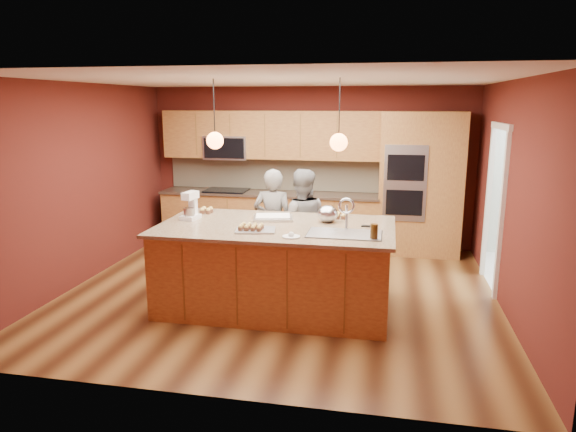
% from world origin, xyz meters
% --- Properties ---
extents(floor, '(5.50, 5.50, 0.00)m').
position_xyz_m(floor, '(0.00, 0.00, 0.00)').
color(floor, '#3E200F').
rests_on(floor, ground).
extents(ceiling, '(5.50, 5.50, 0.00)m').
position_xyz_m(ceiling, '(0.00, 0.00, 2.70)').
color(ceiling, silver).
rests_on(ceiling, ground).
extents(wall_back, '(5.50, 0.00, 5.50)m').
position_xyz_m(wall_back, '(0.00, 2.50, 1.35)').
color(wall_back, '#501914').
rests_on(wall_back, ground).
extents(wall_front, '(5.50, 0.00, 5.50)m').
position_xyz_m(wall_front, '(0.00, -2.50, 1.35)').
color(wall_front, '#501914').
rests_on(wall_front, ground).
extents(wall_left, '(0.00, 5.00, 5.00)m').
position_xyz_m(wall_left, '(-2.75, 0.00, 1.35)').
color(wall_left, '#501914').
rests_on(wall_left, ground).
extents(wall_right, '(0.00, 5.00, 5.00)m').
position_xyz_m(wall_right, '(2.75, 0.00, 1.35)').
color(wall_right, '#501914').
rests_on(wall_right, ground).
extents(cabinet_run, '(3.74, 0.64, 2.30)m').
position_xyz_m(cabinet_run, '(-0.68, 2.25, 0.98)').
color(cabinet_run, brown).
rests_on(cabinet_run, floor).
extents(oven_column, '(1.30, 0.62, 2.30)m').
position_xyz_m(oven_column, '(1.85, 2.19, 1.15)').
color(oven_column, brown).
rests_on(oven_column, floor).
extents(doorway_trim, '(0.08, 1.11, 2.20)m').
position_xyz_m(doorway_trim, '(2.73, 0.80, 1.05)').
color(doorway_trim, silver).
rests_on(doorway_trim, wall_right).
extents(pendant_left, '(0.20, 0.20, 0.80)m').
position_xyz_m(pendant_left, '(-0.67, -0.45, 2.00)').
color(pendant_left, black).
rests_on(pendant_left, ceiling).
extents(pendant_right, '(0.20, 0.20, 0.80)m').
position_xyz_m(pendant_right, '(0.78, -0.45, 2.00)').
color(pendant_right, black).
rests_on(pendant_right, ceiling).
extents(island, '(2.77, 1.55, 1.40)m').
position_xyz_m(island, '(0.07, -0.46, 0.52)').
color(island, brown).
rests_on(island, floor).
extents(person_left, '(0.57, 0.38, 1.55)m').
position_xyz_m(person_left, '(-0.21, 0.57, 0.78)').
color(person_left, black).
rests_on(person_left, floor).
extents(person_right, '(0.84, 0.71, 1.56)m').
position_xyz_m(person_right, '(0.19, 0.57, 0.78)').
color(person_right, gray).
rests_on(person_right, floor).
extents(stand_mixer, '(0.22, 0.27, 0.34)m').
position_xyz_m(stand_mixer, '(-1.05, -0.35, 1.17)').
color(stand_mixer, white).
rests_on(stand_mixer, island).
extents(sheet_cake, '(0.55, 0.45, 0.05)m').
position_xyz_m(sheet_cake, '(-0.05, -0.15, 1.04)').
color(sheet_cake, '#BABCC1').
rests_on(sheet_cake, island).
extents(cooling_rack, '(0.49, 0.39, 0.02)m').
position_xyz_m(cooling_rack, '(-0.11, -0.78, 1.03)').
color(cooling_rack, '#A9AAB0').
rests_on(cooling_rack, island).
extents(mixing_bowl, '(0.25, 0.25, 0.21)m').
position_xyz_m(mixing_bowl, '(0.64, -0.18, 1.12)').
color(mixing_bowl, '#BABEC2').
rests_on(mixing_bowl, island).
extents(plate, '(0.19, 0.19, 0.01)m').
position_xyz_m(plate, '(0.34, -0.98, 1.03)').
color(plate, silver).
rests_on(plate, island).
extents(tumbler, '(0.08, 0.08, 0.16)m').
position_xyz_m(tumbler, '(1.21, -0.87, 1.10)').
color(tumbler, '#39230B').
rests_on(tumbler, island).
extents(phone, '(0.13, 0.08, 0.01)m').
position_xyz_m(phone, '(1.12, -0.32, 1.02)').
color(phone, black).
rests_on(phone, island).
extents(cupcakes_left, '(0.17, 0.17, 0.08)m').
position_xyz_m(cupcakes_left, '(-0.98, 0.02, 1.06)').
color(cupcakes_left, tan).
rests_on(cupcakes_left, island).
extents(cupcakes_rack, '(0.28, 0.21, 0.06)m').
position_xyz_m(cupcakes_rack, '(-0.15, -0.79, 1.07)').
color(cupcakes_rack, tan).
rests_on(cupcakes_rack, island).
extents(cupcakes_right, '(0.21, 0.21, 0.06)m').
position_xyz_m(cupcakes_right, '(0.74, 0.07, 1.05)').
color(cupcakes_right, tan).
rests_on(cupcakes_right, island).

